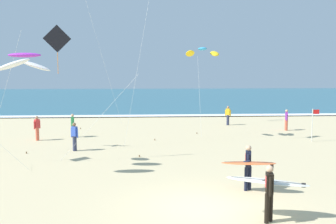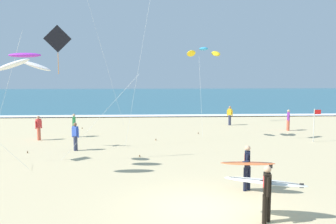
{
  "view_description": "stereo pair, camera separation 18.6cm",
  "coord_description": "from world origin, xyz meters",
  "px_view_note": "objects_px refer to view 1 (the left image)",
  "views": [
    {
      "loc": [
        -1.88,
        -11.56,
        4.4
      ],
      "look_at": [
        -0.81,
        5.72,
        2.53
      ],
      "focal_mm": 39.75,
      "sensor_mm": 36.0,
      "label": 1
    },
    {
      "loc": [
        -1.7,
        -11.57,
        4.4
      ],
      "look_at": [
        -0.81,
        5.72,
        2.53
      ],
      "focal_mm": 39.75,
      "sensor_mm": 36.0,
      "label": 2
    }
  ],
  "objects_px": {
    "surfer_lead": "(268,185)",
    "bystander_green_top": "(73,125)",
    "kite_arc_violet_distant": "(25,62)",
    "bystander_blue_top": "(75,137)",
    "lifeguard_flag": "(313,122)",
    "bystander_purple_top": "(286,120)",
    "kite_diamond_charcoal_high": "(59,43)",
    "surfer_trailing": "(248,164)",
    "bystander_red_top": "(37,128)",
    "bystander_yellow_top": "(228,115)",
    "kite_arc_cobalt_near": "(202,52)"
  },
  "relations": [
    {
      "from": "bystander_blue_top",
      "to": "kite_arc_cobalt_near",
      "type": "bearing_deg",
      "value": 24.05
    },
    {
      "from": "bystander_green_top",
      "to": "bystander_red_top",
      "type": "bearing_deg",
      "value": -152.9
    },
    {
      "from": "bystander_green_top",
      "to": "kite_diamond_charcoal_high",
      "type": "bearing_deg",
      "value": -83.14
    },
    {
      "from": "surfer_trailing",
      "to": "bystander_yellow_top",
      "type": "bearing_deg",
      "value": 79.74
    },
    {
      "from": "surfer_trailing",
      "to": "lifeguard_flag",
      "type": "height_order",
      "value": "lifeguard_flag"
    },
    {
      "from": "kite_diamond_charcoal_high",
      "to": "bystander_purple_top",
      "type": "xyz_separation_m",
      "value": [
        14.68,
        9.03,
        -4.97
      ]
    },
    {
      "from": "surfer_lead",
      "to": "bystander_red_top",
      "type": "distance_m",
      "value": 17.24
    },
    {
      "from": "kite_arc_cobalt_near",
      "to": "bystander_red_top",
      "type": "distance_m",
      "value": 11.73
    },
    {
      "from": "kite_arc_cobalt_near",
      "to": "lifeguard_flag",
      "type": "bearing_deg",
      "value": -12.48
    },
    {
      "from": "kite_diamond_charcoal_high",
      "to": "surfer_trailing",
      "type": "bearing_deg",
      "value": -32.6
    },
    {
      "from": "bystander_blue_top",
      "to": "bystander_green_top",
      "type": "height_order",
      "value": "same"
    },
    {
      "from": "bystander_red_top",
      "to": "surfer_trailing",
      "type": "bearing_deg",
      "value": -45.7
    },
    {
      "from": "kite_arc_cobalt_near",
      "to": "kite_diamond_charcoal_high",
      "type": "distance_m",
      "value": 9.84
    },
    {
      "from": "surfer_lead",
      "to": "lifeguard_flag",
      "type": "height_order",
      "value": "lifeguard_flag"
    },
    {
      "from": "bystander_red_top",
      "to": "bystander_yellow_top",
      "type": "bearing_deg",
      "value": 23.92
    },
    {
      "from": "kite_diamond_charcoal_high",
      "to": "bystander_yellow_top",
      "type": "xyz_separation_m",
      "value": [
        10.91,
        12.11,
        -4.97
      ]
    },
    {
      "from": "bystander_blue_top",
      "to": "bystander_yellow_top",
      "type": "distance_m",
      "value": 14.39
    },
    {
      "from": "bystander_blue_top",
      "to": "surfer_trailing",
      "type": "bearing_deg",
      "value": -44.57
    },
    {
      "from": "surfer_lead",
      "to": "kite_diamond_charcoal_high",
      "type": "bearing_deg",
      "value": 135.18
    },
    {
      "from": "kite_arc_violet_distant",
      "to": "bystander_blue_top",
      "type": "xyz_separation_m",
      "value": [
        1.21,
        4.33,
        -4.01
      ]
    },
    {
      "from": "surfer_trailing",
      "to": "bystander_green_top",
      "type": "distance_m",
      "value": 14.82
    },
    {
      "from": "kite_arc_violet_distant",
      "to": "bystander_blue_top",
      "type": "height_order",
      "value": "kite_arc_violet_distant"
    },
    {
      "from": "kite_diamond_charcoal_high",
      "to": "bystander_red_top",
      "type": "relative_size",
      "value": 4.16
    },
    {
      "from": "bystander_green_top",
      "to": "bystander_yellow_top",
      "type": "relative_size",
      "value": 1.0
    },
    {
      "from": "kite_diamond_charcoal_high",
      "to": "bystander_purple_top",
      "type": "relative_size",
      "value": 4.16
    },
    {
      "from": "kite_diamond_charcoal_high",
      "to": "bystander_red_top",
      "type": "bearing_deg",
      "value": 115.87
    },
    {
      "from": "kite_arc_violet_distant",
      "to": "bystander_purple_top",
      "type": "height_order",
      "value": "kite_arc_violet_distant"
    },
    {
      "from": "bystander_purple_top",
      "to": "lifeguard_flag",
      "type": "bearing_deg",
      "value": -90.42
    },
    {
      "from": "lifeguard_flag",
      "to": "bystander_blue_top",
      "type": "bearing_deg",
      "value": -172.55
    },
    {
      "from": "kite_diamond_charcoal_high",
      "to": "bystander_blue_top",
      "type": "bearing_deg",
      "value": 87.82
    },
    {
      "from": "surfer_lead",
      "to": "surfer_trailing",
      "type": "relative_size",
      "value": 1.26
    },
    {
      "from": "surfer_trailing",
      "to": "kite_arc_violet_distant",
      "type": "distance_m",
      "value": 10.22
    },
    {
      "from": "kite_diamond_charcoal_high",
      "to": "surfer_lead",
      "type": "bearing_deg",
      "value": -44.82
    },
    {
      "from": "surfer_lead",
      "to": "bystander_green_top",
      "type": "bearing_deg",
      "value": 120.17
    },
    {
      "from": "kite_arc_violet_distant",
      "to": "bystander_purple_top",
      "type": "relative_size",
      "value": 3.67
    },
    {
      "from": "bystander_green_top",
      "to": "bystander_purple_top",
      "type": "xyz_separation_m",
      "value": [
        15.52,
        1.99,
        0.0
      ]
    },
    {
      "from": "surfer_trailing",
      "to": "lifeguard_flag",
      "type": "relative_size",
      "value": 0.96
    },
    {
      "from": "bystander_yellow_top",
      "to": "bystander_red_top",
      "type": "relative_size",
      "value": 1.0
    },
    {
      "from": "bystander_purple_top",
      "to": "bystander_blue_top",
      "type": "bearing_deg",
      "value": -156.21
    },
    {
      "from": "kite_arc_violet_distant",
      "to": "surfer_lead",
      "type": "bearing_deg",
      "value": -33.91
    },
    {
      "from": "bystander_purple_top",
      "to": "lifeguard_flag",
      "type": "xyz_separation_m",
      "value": [
        -0.03,
        -4.52,
        0.45
      ]
    },
    {
      "from": "bystander_green_top",
      "to": "bystander_red_top",
      "type": "distance_m",
      "value": 2.31
    },
    {
      "from": "kite_arc_violet_distant",
      "to": "bystander_green_top",
      "type": "distance_m",
      "value": 9.64
    },
    {
      "from": "surfer_trailing",
      "to": "bystander_red_top",
      "type": "relative_size",
      "value": 1.27
    },
    {
      "from": "bystander_purple_top",
      "to": "surfer_lead",
      "type": "bearing_deg",
      "value": -112.79
    },
    {
      "from": "bystander_yellow_top",
      "to": "bystander_purple_top",
      "type": "bearing_deg",
      "value": -39.25
    },
    {
      "from": "bystander_blue_top",
      "to": "bystander_red_top",
      "type": "bearing_deg",
      "value": 131.58
    },
    {
      "from": "surfer_trailing",
      "to": "lifeguard_flag",
      "type": "distance_m",
      "value": 11.7
    },
    {
      "from": "kite_diamond_charcoal_high",
      "to": "bystander_purple_top",
      "type": "distance_m",
      "value": 17.93
    },
    {
      "from": "surfer_lead",
      "to": "kite_diamond_charcoal_high",
      "type": "height_order",
      "value": "kite_diamond_charcoal_high"
    }
  ]
}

